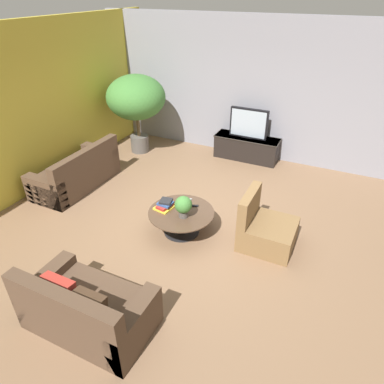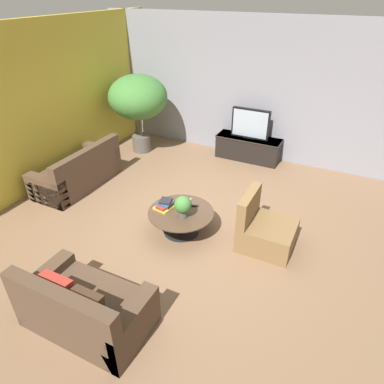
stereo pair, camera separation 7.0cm
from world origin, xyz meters
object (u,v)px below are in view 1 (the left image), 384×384
at_px(coffee_table, 181,218).
at_px(couch_by_wall, 77,173).
at_px(potted_plant_tabletop, 183,206).
at_px(television, 249,123).
at_px(couch_near_entry, 87,309).
at_px(media_console, 247,147).
at_px(armchair_wicker, 265,229).
at_px(potted_palm_tall, 136,99).

height_order(coffee_table, couch_by_wall, couch_by_wall).
distance_m(coffee_table, potted_plant_tabletop, 0.34).
relative_size(television, couch_near_entry, 0.58).
relative_size(media_console, couch_near_entry, 1.00).
bearing_deg(couch_by_wall, coffee_table, 79.96).
xyz_separation_m(media_console, potted_plant_tabletop, (-0.01, -3.20, 0.32)).
relative_size(armchair_wicker, potted_plant_tabletop, 2.43).
distance_m(media_console, television, 0.58).
relative_size(coffee_table, potted_plant_tabletop, 2.97).
relative_size(couch_near_entry, armchair_wicker, 1.70).
distance_m(couch_by_wall, potted_palm_tall, 2.20).
height_order(couch_near_entry, armchair_wicker, armchair_wicker).
xyz_separation_m(television, couch_near_entry, (-0.25, -5.19, -0.56)).
height_order(television, couch_near_entry, television).
distance_m(potted_palm_tall, potted_plant_tabletop, 3.56).
xyz_separation_m(armchair_wicker, potted_palm_tall, (-3.64, 2.13, 0.99)).
bearing_deg(potted_plant_tabletop, television, 89.84).
xyz_separation_m(couch_by_wall, potted_plant_tabletop, (2.62, -0.54, 0.30)).
xyz_separation_m(television, couch_by_wall, (-2.63, -2.66, -0.56)).
bearing_deg(potted_palm_tall, couch_near_entry, -63.94).
height_order(media_console, couch_by_wall, couch_by_wall).
bearing_deg(couch_near_entry, couch_by_wall, -46.79).
bearing_deg(armchair_wicker, television, 22.87).
height_order(television, armchair_wicker, television).
bearing_deg(potted_plant_tabletop, couch_by_wall, 168.32).
bearing_deg(couch_near_entry, potted_palm_tall, -63.94).
height_order(television, potted_palm_tall, potted_palm_tall).
bearing_deg(television, couch_by_wall, -134.72).
height_order(armchair_wicker, potted_plant_tabletop, armchair_wicker).
bearing_deg(armchair_wicker, couch_by_wall, 87.51).
relative_size(television, couch_by_wall, 0.48).
distance_m(coffee_table, potted_palm_tall, 3.51).
xyz_separation_m(media_console, coffee_table, (-0.10, -3.11, 0.00)).
bearing_deg(media_console, couch_by_wall, -134.71).
height_order(armchair_wicker, potted_palm_tall, potted_palm_tall).
bearing_deg(potted_palm_tall, couch_by_wall, -95.38).
distance_m(coffee_table, couch_near_entry, 2.09).
xyz_separation_m(media_console, potted_palm_tall, (-2.45, -0.70, 0.99)).
relative_size(potted_palm_tall, potted_plant_tabletop, 5.10).
xyz_separation_m(coffee_table, couch_near_entry, (-0.15, -2.09, 0.01)).
height_order(coffee_table, potted_plant_tabletop, potted_plant_tabletop).
bearing_deg(media_console, potted_plant_tabletop, -90.16).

